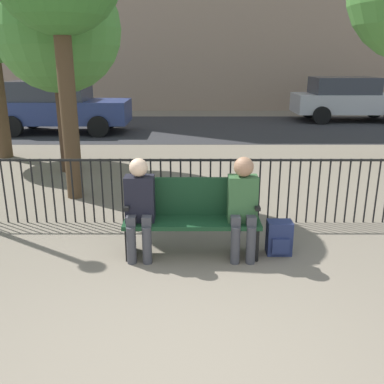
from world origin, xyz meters
The scene contains 10 objects.
ground_plane centered at (0.00, 0.00, 0.00)m, with size 80.00×80.00×0.00m, color #706656.
park_bench centered at (0.00, 2.15, 0.49)m, with size 1.62×0.45×0.92m.
seated_person_0 centered at (-0.61, 2.02, 0.68)m, with size 0.34×0.39×1.21m.
seated_person_1 centered at (0.59, 2.02, 0.69)m, with size 0.34×0.39×1.22m.
backpack centered at (1.06, 2.10, 0.21)m, with size 0.30×0.24×0.42m.
fence_railing centered at (-0.02, 3.14, 0.56)m, with size 9.01×0.03×0.95m.
tree_1 centered at (-2.60, 6.14, 2.81)m, with size 2.45×2.45×4.06m.
street_surface centered at (0.00, 12.00, 0.00)m, with size 24.00×6.00×0.01m.
parked_car_0 centered at (5.88, 13.70, 0.84)m, with size 4.20×1.94×1.62m.
parked_car_1 centered at (-4.22, 11.06, 0.84)m, with size 4.20×1.94×1.62m.
Camera 1 is at (-0.00, -2.67, 2.29)m, focal length 40.00 mm.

